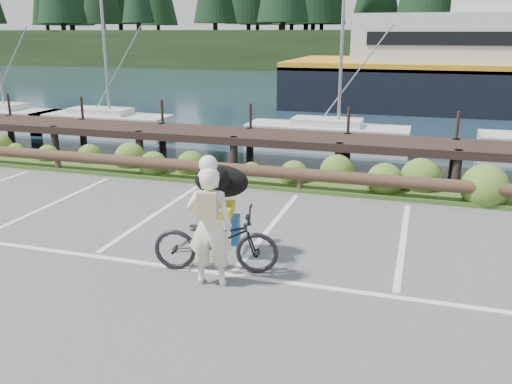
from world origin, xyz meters
TOP-DOWN VIEW (x-y plane):
  - ground at (0.00, 0.00)m, footprint 72.00×72.00m
  - harbor_backdrop at (0.39, 78.47)m, footprint 170.00×160.00m
  - vegetation_strip at (0.00, 5.30)m, footprint 34.00×1.60m
  - log_rail at (0.00, 4.60)m, footprint 32.00×0.30m
  - bicycle at (-0.30, -0.30)m, footprint 2.16×1.11m
  - cyclist at (-0.21, -0.77)m, footprint 0.77×0.59m
  - dog at (-0.43, 0.35)m, footprint 0.65×1.03m

SIDE VIEW (x-z plane):
  - harbor_backdrop at x=0.39m, z-range -15.00..15.00m
  - ground at x=0.00m, z-range 0.00..0.00m
  - log_rail at x=0.00m, z-range -0.30..0.30m
  - vegetation_strip at x=0.00m, z-range 0.00..0.10m
  - bicycle at x=-0.30m, z-range 0.00..1.08m
  - cyclist at x=-0.21m, z-range 0.00..1.91m
  - dog at x=-0.43m, z-range 1.08..1.64m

